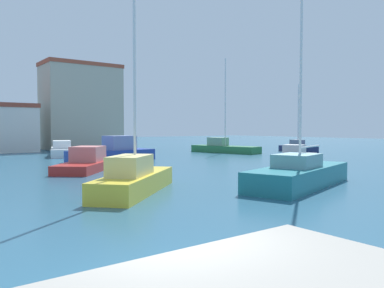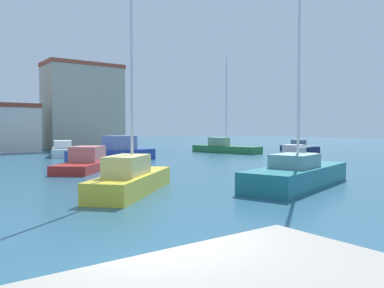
{
  "view_description": "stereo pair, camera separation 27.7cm",
  "coord_description": "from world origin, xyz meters",
  "px_view_note": "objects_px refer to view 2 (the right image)",
  "views": [
    {
      "loc": [
        -3.67,
        -5.49,
        2.8
      ],
      "look_at": [
        15.06,
        19.45,
        1.49
      ],
      "focal_mm": 36.3,
      "sensor_mm": 36.0,
      "label": 1
    },
    {
      "loc": [
        -3.45,
        -5.66,
        2.8
      ],
      "look_at": [
        15.06,
        19.45,
        1.49
      ],
      "focal_mm": 36.3,
      "sensor_mm": 36.0,
      "label": 2
    }
  ],
  "objects_px": {
    "motorboat_blue_outer_mooring": "(114,152)",
    "sailboat_navy_far_right": "(299,148)",
    "sailboat_yellow_far_left": "(131,178)",
    "motorboat_white_distant_north": "(63,150)",
    "motorboat_grey_near_pier": "(296,158)",
    "motorboat_red_mid_harbor": "(88,162)",
    "sailboat_green_inner_mooring": "(225,148)",
    "sailboat_teal_center_channel": "(297,174)"
  },
  "relations": [
    {
      "from": "motorboat_grey_near_pier",
      "to": "motorboat_blue_outer_mooring",
      "type": "height_order",
      "value": "motorboat_blue_outer_mooring"
    },
    {
      "from": "motorboat_white_distant_north",
      "to": "motorboat_red_mid_harbor",
      "type": "distance_m",
      "value": 13.89
    },
    {
      "from": "sailboat_yellow_far_left",
      "to": "motorboat_blue_outer_mooring",
      "type": "bearing_deg",
      "value": 67.47
    },
    {
      "from": "sailboat_teal_center_channel",
      "to": "sailboat_green_inner_mooring",
      "type": "bearing_deg",
      "value": 56.63
    },
    {
      "from": "sailboat_green_inner_mooring",
      "to": "sailboat_navy_far_right",
      "type": "xyz_separation_m",
      "value": [
        7.64,
        -4.22,
        -0.05
      ]
    },
    {
      "from": "sailboat_green_inner_mooring",
      "to": "motorboat_white_distant_north",
      "type": "xyz_separation_m",
      "value": [
        -16.32,
        5.67,
        -0.0
      ]
    },
    {
      "from": "sailboat_yellow_far_left",
      "to": "sailboat_teal_center_channel",
      "type": "xyz_separation_m",
      "value": [
        7.22,
        -3.05,
        -0.03
      ]
    },
    {
      "from": "sailboat_yellow_far_left",
      "to": "motorboat_white_distant_north",
      "type": "xyz_separation_m",
      "value": [
        4.72,
        23.59,
        -0.07
      ]
    },
    {
      "from": "motorboat_blue_outer_mooring",
      "to": "sailboat_teal_center_channel",
      "type": "height_order",
      "value": "sailboat_teal_center_channel"
    },
    {
      "from": "motorboat_red_mid_harbor",
      "to": "sailboat_navy_far_right",
      "type": "xyz_separation_m",
      "value": [
        26.68,
        3.73,
        0.0
      ]
    },
    {
      "from": "motorboat_grey_near_pier",
      "to": "motorboat_red_mid_harbor",
      "type": "xyz_separation_m",
      "value": [
        -14.04,
        5.94,
        0.01
      ]
    },
    {
      "from": "motorboat_grey_near_pier",
      "to": "sailboat_green_inner_mooring",
      "type": "bearing_deg",
      "value": 70.19
    },
    {
      "from": "motorboat_white_distant_north",
      "to": "motorboat_grey_near_pier",
      "type": "xyz_separation_m",
      "value": [
        11.32,
        -19.55,
        -0.06
      ]
    },
    {
      "from": "sailboat_navy_far_right",
      "to": "sailboat_teal_center_channel",
      "type": "distance_m",
      "value": 27.22
    },
    {
      "from": "motorboat_grey_near_pier",
      "to": "sailboat_navy_far_right",
      "type": "bearing_deg",
      "value": 37.42
    },
    {
      "from": "motorboat_grey_near_pier",
      "to": "motorboat_red_mid_harbor",
      "type": "height_order",
      "value": "motorboat_red_mid_harbor"
    },
    {
      "from": "sailboat_green_inner_mooring",
      "to": "sailboat_teal_center_channel",
      "type": "bearing_deg",
      "value": -123.37
    },
    {
      "from": "motorboat_white_distant_north",
      "to": "motorboat_grey_near_pier",
      "type": "bearing_deg",
      "value": -59.94
    },
    {
      "from": "sailboat_teal_center_channel",
      "to": "motorboat_red_mid_harbor",
      "type": "bearing_deg",
      "value": 111.88
    },
    {
      "from": "sailboat_yellow_far_left",
      "to": "motorboat_red_mid_harbor",
      "type": "relative_size",
      "value": 1.34
    },
    {
      "from": "sailboat_yellow_far_left",
      "to": "sailboat_navy_far_right",
      "type": "distance_m",
      "value": 31.78
    },
    {
      "from": "motorboat_red_mid_harbor",
      "to": "sailboat_navy_far_right",
      "type": "bearing_deg",
      "value": 7.96
    },
    {
      "from": "sailboat_navy_far_right",
      "to": "motorboat_grey_near_pier",
      "type": "bearing_deg",
      "value": -142.58
    },
    {
      "from": "motorboat_red_mid_harbor",
      "to": "sailboat_teal_center_channel",
      "type": "xyz_separation_m",
      "value": [
        5.23,
        -13.02,
        0.09
      ]
    },
    {
      "from": "sailboat_navy_far_right",
      "to": "sailboat_teal_center_channel",
      "type": "xyz_separation_m",
      "value": [
        -21.45,
        -16.75,
        0.09
      ]
    },
    {
      "from": "motorboat_blue_outer_mooring",
      "to": "sailboat_navy_far_right",
      "type": "bearing_deg",
      "value": -4.98
    },
    {
      "from": "motorboat_red_mid_harbor",
      "to": "sailboat_navy_far_right",
      "type": "distance_m",
      "value": 26.94
    },
    {
      "from": "motorboat_blue_outer_mooring",
      "to": "sailboat_teal_center_channel",
      "type": "relative_size",
      "value": 0.69
    },
    {
      "from": "sailboat_green_inner_mooring",
      "to": "motorboat_grey_near_pier",
      "type": "bearing_deg",
      "value": -109.81
    },
    {
      "from": "sailboat_green_inner_mooring",
      "to": "motorboat_red_mid_harbor",
      "type": "xyz_separation_m",
      "value": [
        -19.04,
        -7.95,
        -0.05
      ]
    },
    {
      "from": "motorboat_grey_near_pier",
      "to": "motorboat_red_mid_harbor",
      "type": "distance_m",
      "value": 15.25
    },
    {
      "from": "motorboat_blue_outer_mooring",
      "to": "sailboat_navy_far_right",
      "type": "distance_m",
      "value": 22.27
    },
    {
      "from": "sailboat_navy_far_right",
      "to": "sailboat_yellow_far_left",
      "type": "bearing_deg",
      "value": -154.46
    },
    {
      "from": "motorboat_grey_near_pier",
      "to": "motorboat_blue_outer_mooring",
      "type": "distance_m",
      "value": 15.03
    },
    {
      "from": "sailboat_yellow_far_left",
      "to": "sailboat_teal_center_channel",
      "type": "height_order",
      "value": "sailboat_teal_center_channel"
    },
    {
      "from": "sailboat_green_inner_mooring",
      "to": "sailboat_navy_far_right",
      "type": "distance_m",
      "value": 8.72
    },
    {
      "from": "sailboat_yellow_far_left",
      "to": "motorboat_grey_near_pier",
      "type": "relative_size",
      "value": 1.62
    },
    {
      "from": "sailboat_green_inner_mooring",
      "to": "sailboat_navy_far_right",
      "type": "bearing_deg",
      "value": -28.91
    },
    {
      "from": "motorboat_red_mid_harbor",
      "to": "sailboat_teal_center_channel",
      "type": "relative_size",
      "value": 0.63
    },
    {
      "from": "motorboat_grey_near_pier",
      "to": "sailboat_teal_center_channel",
      "type": "distance_m",
      "value": 11.31
    },
    {
      "from": "motorboat_red_mid_harbor",
      "to": "sailboat_green_inner_mooring",
      "type": "bearing_deg",
      "value": 22.65
    },
    {
      "from": "motorboat_white_distant_north",
      "to": "motorboat_red_mid_harbor",
      "type": "height_order",
      "value": "motorboat_red_mid_harbor"
    }
  ]
}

